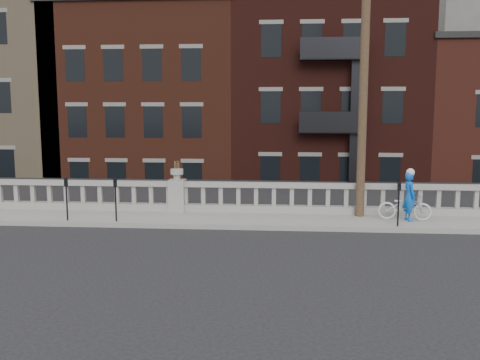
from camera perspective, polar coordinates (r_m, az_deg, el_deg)
The scene contains 11 objects.
ground at distance 15.02m, azimuth -9.63°, elevation -6.78°, with size 120.00×120.00×0.00m, color black.
sidewalk at distance 17.85m, azimuth -7.27°, elevation -4.13°, with size 32.00×2.20×0.15m, color gray.
balustrade at distance 18.65m, azimuth -6.71°, elevation -1.82°, with size 28.00×0.34×1.03m.
planter_pedestal at distance 18.62m, azimuth -6.72°, elevation -1.25°, with size 0.55×0.55×1.76m.
lower_level at distance 37.26m, azimuth -0.13°, elevation 6.17°, with size 80.00×44.00×20.80m.
utility_pole at distance 17.92m, azimuth 13.13°, elevation 12.38°, with size 1.60×0.28×10.00m.
parking_meter_b at distance 17.82m, azimuth -18.02°, elevation -1.46°, with size 0.10×0.09×1.36m.
parking_meter_c at distance 17.28m, azimuth -13.14°, elevation -1.57°, with size 0.10×0.09×1.36m.
parking_meter_d at distance 16.83m, azimuth 16.57°, elevation -1.94°, with size 0.10×0.09×1.36m.
bicycle at distance 17.91m, azimuth 17.17°, elevation -2.70°, with size 0.58×1.66×0.87m, color silver.
cyclist at distance 17.77m, azimuth 17.62°, elevation -1.67°, with size 0.57×0.38×1.57m, color blue.
Camera 1 is at (3.63, -14.07, 3.79)m, focal length 40.00 mm.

